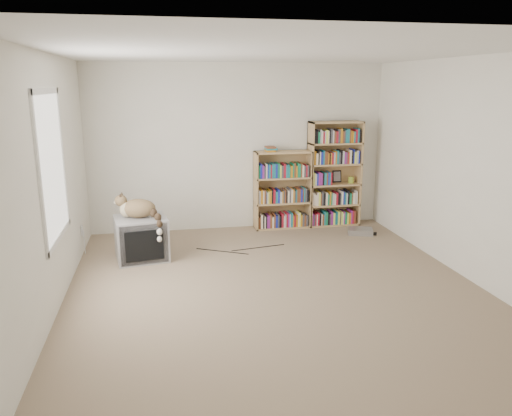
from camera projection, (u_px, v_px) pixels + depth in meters
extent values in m
cube|color=gray|center=(275.00, 289.00, 5.50)|extent=(4.50, 5.00, 0.01)
cube|color=white|center=(239.00, 148.00, 7.58)|extent=(4.50, 0.02, 2.50)
cube|color=white|center=(379.00, 256.00, 2.82)|extent=(4.50, 0.02, 2.50)
cube|color=white|center=(48.00, 185.00, 4.78)|extent=(0.02, 5.00, 2.50)
cube|color=white|center=(471.00, 170.00, 5.62)|extent=(0.02, 5.00, 2.50)
cube|color=white|center=(278.00, 52.00, 4.90)|extent=(4.50, 5.00, 0.02)
cube|color=white|center=(52.00, 167.00, 4.94)|extent=(0.02, 1.22, 1.52)
cube|color=gray|center=(141.00, 238.00, 6.38)|extent=(0.71, 0.66, 0.55)
cube|color=black|center=(144.00, 245.00, 6.13)|extent=(0.58, 0.12, 0.51)
cube|color=black|center=(144.00, 246.00, 6.11)|extent=(0.46, 0.08, 0.39)
cube|color=black|center=(140.00, 236.00, 6.49)|extent=(0.42, 0.37, 0.33)
ellipsoid|color=#372616|center=(138.00, 208.00, 6.30)|extent=(0.48, 0.35, 0.24)
ellipsoid|color=#372616|center=(147.00, 209.00, 6.30)|extent=(0.23, 0.25, 0.18)
ellipsoid|color=tan|center=(126.00, 209.00, 6.28)|extent=(0.19, 0.19, 0.20)
ellipsoid|color=#372616|center=(121.00, 201.00, 6.26)|extent=(0.18, 0.17, 0.15)
sphere|color=beige|center=(116.00, 202.00, 6.26)|extent=(0.07, 0.07, 0.06)
cone|color=black|center=(120.00, 196.00, 6.21)|extent=(0.07, 0.08, 0.08)
cone|color=black|center=(122.00, 194.00, 6.29)|extent=(0.07, 0.08, 0.08)
cube|color=tan|center=(310.00, 175.00, 7.73)|extent=(0.02, 0.30, 1.64)
cube|color=tan|center=(358.00, 173.00, 7.88)|extent=(0.02, 0.30, 1.64)
cube|color=tan|center=(331.00, 173.00, 7.94)|extent=(0.82, 0.03, 1.64)
cube|color=tan|center=(336.00, 122.00, 7.61)|extent=(0.82, 0.30, 0.02)
cube|color=tan|center=(332.00, 224.00, 8.00)|extent=(0.82, 0.30, 0.03)
cube|color=tan|center=(333.00, 204.00, 7.93)|extent=(0.82, 0.30, 0.03)
cube|color=tan|center=(334.00, 184.00, 7.85)|extent=(0.82, 0.30, 0.02)
cube|color=tan|center=(335.00, 164.00, 7.77)|extent=(0.82, 0.30, 0.02)
cube|color=tan|center=(335.00, 143.00, 7.69)|extent=(0.82, 0.30, 0.02)
cube|color=#A71628|center=(333.00, 217.00, 7.98)|extent=(0.74, 0.24, 0.19)
cube|color=#1A26AE|center=(333.00, 198.00, 7.90)|extent=(0.74, 0.24, 0.19)
cube|color=#167D50|center=(334.00, 178.00, 7.82)|extent=(0.74, 0.24, 0.19)
cube|color=#F7E6CB|center=(335.00, 157.00, 7.74)|extent=(0.74, 0.24, 0.19)
cube|color=black|center=(336.00, 136.00, 7.66)|extent=(0.74, 0.24, 0.19)
cube|color=tan|center=(256.00, 191.00, 7.63)|extent=(0.03, 0.30, 1.20)
cube|color=tan|center=(309.00, 189.00, 7.79)|extent=(0.02, 0.30, 1.20)
cube|color=tan|center=(280.00, 188.00, 7.84)|extent=(0.87, 0.03, 1.20)
cube|color=tan|center=(283.00, 152.00, 7.56)|extent=(0.87, 0.30, 0.02)
cube|color=tan|center=(282.00, 226.00, 7.85)|extent=(0.87, 0.30, 0.03)
cube|color=tan|center=(282.00, 202.00, 7.75)|extent=(0.87, 0.30, 0.03)
cube|color=tan|center=(283.00, 177.00, 7.66)|extent=(0.87, 0.30, 0.02)
cube|color=#A71628|center=(282.00, 220.00, 7.82)|extent=(0.79, 0.24, 0.19)
cube|color=#1A26AE|center=(283.00, 195.00, 7.73)|extent=(0.79, 0.24, 0.19)
cube|color=#167D50|center=(283.00, 171.00, 7.63)|extent=(0.79, 0.24, 0.19)
cube|color=#A71628|center=(270.00, 149.00, 7.54)|extent=(0.18, 0.23, 0.08)
cylinder|color=#91AE31|center=(351.00, 180.00, 7.88)|extent=(0.09, 0.09, 0.10)
cube|color=black|center=(337.00, 176.00, 7.93)|extent=(0.14, 0.05, 0.19)
cube|color=#9D9DA2|center=(360.00, 231.00, 7.49)|extent=(0.42, 0.36, 0.08)
cube|color=silver|center=(82.00, 231.00, 6.55)|extent=(0.01, 0.08, 0.13)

